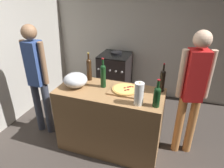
{
  "coord_description": "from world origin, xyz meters",
  "views": [
    {
      "loc": [
        0.7,
        -1.4,
        2.16
      ],
      "look_at": [
        -0.07,
        0.83,
        0.98
      ],
      "focal_mm": 32.04,
      "sensor_mm": 36.0,
      "label": 1
    }
  ],
  "objects_px": {
    "mixing_bowl": "(76,80)",
    "person_in_stripes": "(37,75)",
    "paper_towel_roll": "(139,94)",
    "stove": "(115,76)",
    "pizza": "(125,89)",
    "person_in_red": "(193,88)",
    "wine_bottle_clear": "(157,96)",
    "wine_bottle_amber": "(89,69)",
    "wine_bottle_dark": "(162,80)",
    "wine_bottle_green": "(103,75)"
  },
  "relations": [
    {
      "from": "paper_towel_roll",
      "to": "wine_bottle_dark",
      "type": "relative_size",
      "value": 0.72
    },
    {
      "from": "paper_towel_roll",
      "to": "wine_bottle_green",
      "type": "height_order",
      "value": "wine_bottle_green"
    },
    {
      "from": "wine_bottle_amber",
      "to": "person_in_red",
      "type": "xyz_separation_m",
      "value": [
        1.39,
        0.04,
        -0.1
      ]
    },
    {
      "from": "paper_towel_roll",
      "to": "person_in_stripes",
      "type": "relative_size",
      "value": 0.16
    },
    {
      "from": "pizza",
      "to": "person_in_stripes",
      "type": "bearing_deg",
      "value": -177.64
    },
    {
      "from": "wine_bottle_amber",
      "to": "wine_bottle_clear",
      "type": "distance_m",
      "value": 1.08
    },
    {
      "from": "wine_bottle_dark",
      "to": "stove",
      "type": "xyz_separation_m",
      "value": [
        -1.03,
        1.23,
        -0.62
      ]
    },
    {
      "from": "paper_towel_roll",
      "to": "wine_bottle_dark",
      "type": "distance_m",
      "value": 0.45
    },
    {
      "from": "person_in_stripes",
      "to": "wine_bottle_green",
      "type": "bearing_deg",
      "value": 4.54
    },
    {
      "from": "paper_towel_roll",
      "to": "stove",
      "type": "distance_m",
      "value": 1.92
    },
    {
      "from": "wine_bottle_clear",
      "to": "stove",
      "type": "height_order",
      "value": "wine_bottle_clear"
    },
    {
      "from": "pizza",
      "to": "wine_bottle_green",
      "type": "height_order",
      "value": "wine_bottle_green"
    },
    {
      "from": "stove",
      "to": "mixing_bowl",
      "type": "bearing_deg",
      "value": -92.69
    },
    {
      "from": "mixing_bowl",
      "to": "wine_bottle_amber",
      "type": "distance_m",
      "value": 0.28
    },
    {
      "from": "person_in_red",
      "to": "stove",
      "type": "bearing_deg",
      "value": 140.1
    },
    {
      "from": "wine_bottle_dark",
      "to": "stove",
      "type": "bearing_deg",
      "value": 129.89
    },
    {
      "from": "paper_towel_roll",
      "to": "stove",
      "type": "height_order",
      "value": "paper_towel_roll"
    },
    {
      "from": "pizza",
      "to": "wine_bottle_dark",
      "type": "bearing_deg",
      "value": 19.05
    },
    {
      "from": "mixing_bowl",
      "to": "wine_bottle_amber",
      "type": "relative_size",
      "value": 0.78
    },
    {
      "from": "mixing_bowl",
      "to": "person_in_red",
      "type": "relative_size",
      "value": 0.18
    },
    {
      "from": "pizza",
      "to": "person_in_red",
      "type": "relative_size",
      "value": 0.19
    },
    {
      "from": "paper_towel_roll",
      "to": "person_in_stripes",
      "type": "xyz_separation_m",
      "value": [
        -1.53,
        0.19,
        -0.08
      ]
    },
    {
      "from": "person_in_stripes",
      "to": "wine_bottle_amber",
      "type": "bearing_deg",
      "value": 16.86
    },
    {
      "from": "wine_bottle_green",
      "to": "paper_towel_roll",
      "type": "bearing_deg",
      "value": -26.94
    },
    {
      "from": "mixing_bowl",
      "to": "wine_bottle_dark",
      "type": "xyz_separation_m",
      "value": [
        1.1,
        0.24,
        0.07
      ]
    },
    {
      "from": "person_in_red",
      "to": "mixing_bowl",
      "type": "bearing_deg",
      "value": -168.61
    },
    {
      "from": "mixing_bowl",
      "to": "wine_bottle_clear",
      "type": "bearing_deg",
      "value": -7.43
    },
    {
      "from": "wine_bottle_green",
      "to": "person_in_red",
      "type": "distance_m",
      "value": 1.14
    },
    {
      "from": "paper_towel_roll",
      "to": "wine_bottle_amber",
      "type": "xyz_separation_m",
      "value": [
        -0.8,
        0.41,
        0.04
      ]
    },
    {
      "from": "person_in_stripes",
      "to": "paper_towel_roll",
      "type": "bearing_deg",
      "value": -7.19
    },
    {
      "from": "pizza",
      "to": "mixing_bowl",
      "type": "relative_size",
      "value": 1.06
    },
    {
      "from": "paper_towel_roll",
      "to": "wine_bottle_clear",
      "type": "distance_m",
      "value": 0.2
    },
    {
      "from": "wine_bottle_clear",
      "to": "stove",
      "type": "xyz_separation_m",
      "value": [
        -1.01,
        1.61,
        -0.6
      ]
    },
    {
      "from": "paper_towel_roll",
      "to": "person_in_stripes",
      "type": "distance_m",
      "value": 1.55
    },
    {
      "from": "wine_bottle_clear",
      "to": "person_in_red",
      "type": "relative_size",
      "value": 0.19
    },
    {
      "from": "pizza",
      "to": "stove",
      "type": "bearing_deg",
      "value": 113.15
    },
    {
      "from": "wine_bottle_clear",
      "to": "paper_towel_roll",
      "type": "bearing_deg",
      "value": -173.89
    },
    {
      "from": "paper_towel_roll",
      "to": "wine_bottle_dark",
      "type": "bearing_deg",
      "value": 62.32
    },
    {
      "from": "wine_bottle_clear",
      "to": "stove",
      "type": "bearing_deg",
      "value": 122.25
    },
    {
      "from": "paper_towel_roll",
      "to": "wine_bottle_dark",
      "type": "xyz_separation_m",
      "value": [
        0.21,
        0.4,
        0.03
      ]
    },
    {
      "from": "wine_bottle_green",
      "to": "wine_bottle_clear",
      "type": "bearing_deg",
      "value": -18.99
    },
    {
      "from": "pizza",
      "to": "person_in_stripes",
      "type": "xyz_separation_m",
      "value": [
        -1.31,
        -0.05,
        0.02
      ]
    },
    {
      "from": "wine_bottle_clear",
      "to": "person_in_red",
      "type": "bearing_deg",
      "value": 48.56
    },
    {
      "from": "paper_towel_roll",
      "to": "wine_bottle_green",
      "type": "bearing_deg",
      "value": 153.06
    },
    {
      "from": "wine_bottle_amber",
      "to": "paper_towel_roll",
      "type": "bearing_deg",
      "value": -27.28
    },
    {
      "from": "mixing_bowl",
      "to": "person_in_stripes",
      "type": "distance_m",
      "value": 0.65
    },
    {
      "from": "wine_bottle_dark",
      "to": "wine_bottle_clear",
      "type": "bearing_deg",
      "value": -92.06
    },
    {
      "from": "paper_towel_roll",
      "to": "person_in_red",
      "type": "relative_size",
      "value": 0.16
    },
    {
      "from": "pizza",
      "to": "person_in_red",
      "type": "xyz_separation_m",
      "value": [
        0.81,
        0.21,
        0.04
      ]
    },
    {
      "from": "wine_bottle_clear",
      "to": "stove",
      "type": "distance_m",
      "value": 1.99
    }
  ]
}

